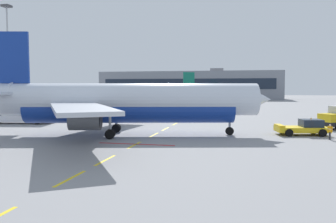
{
  "coord_description": "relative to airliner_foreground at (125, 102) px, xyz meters",
  "views": [
    {
      "loc": [
        28.79,
        -11.02,
        5.8
      ],
      "look_at": [
        20.18,
        26.96,
        3.01
      ],
      "focal_mm": 36.92,
      "sensor_mm": 36.0,
      "label": 1
    }
  ],
  "objects": [
    {
      "name": "ground",
      "position": [
        25.21,
        12.27,
        -3.95
      ],
      "size": [
        400.0,
        400.0,
        0.0
      ],
      "primitive_type": "plane",
      "color": "gray"
    },
    {
      "name": "apron_paint_markings",
      "position": [
        3.21,
        9.91,
        -3.95
      ],
      "size": [
        8.0,
        95.94,
        0.01
      ],
      "color": "yellow",
      "rests_on": "ground"
    },
    {
      "name": "airliner_foreground",
      "position": [
        0.0,
        0.0,
        0.0
      ],
      "size": [
        34.49,
        33.64,
        12.2
      ],
      "color": "silver",
      "rests_on": "ground"
    },
    {
      "name": "pushback_tug",
      "position": [
        20.81,
        5.06,
        -3.05
      ],
      "size": [
        6.41,
        4.0,
        2.08
      ],
      "color": "yellow",
      "rests_on": "ground"
    },
    {
      "name": "airliner_far_center",
      "position": [
        -14.39,
        66.35,
        -0.55
      ],
      "size": [
        28.59,
        27.08,
        10.5
      ],
      "color": "white",
      "rests_on": "ground"
    },
    {
      "name": "apron_shuttle_bus",
      "position": [
        -21.56,
        8.99,
        -2.2
      ],
      "size": [
        12.3,
        4.56,
        3.0
      ],
      "color": "silver",
      "rests_on": "ground"
    },
    {
      "name": "fuel_service_truck",
      "position": [
        -25.35,
        18.85,
        -2.3
      ],
      "size": [
        7.37,
        5.01,
        3.14
      ],
      "color": "black",
      "rests_on": "ground"
    },
    {
      "name": "ground_crew_worker",
      "position": [
        23.01,
        1.74,
        -2.97
      ],
      "size": [
        0.49,
        0.61,
        1.71
      ],
      "color": "#232328",
      "rests_on": "ground"
    },
    {
      "name": "apron_light_mast_near",
      "position": [
        -38.51,
        29.8,
        11.06
      ],
      "size": [
        1.8,
        1.8,
        24.03
      ],
      "color": "slate",
      "rests_on": "ground"
    },
    {
      "name": "terminal_satellite",
      "position": [
        -12.59,
        127.97,
        2.54
      ],
      "size": [
        85.27,
        23.71,
        14.56
      ],
      "color": "gray",
      "rests_on": "ground"
    }
  ]
}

